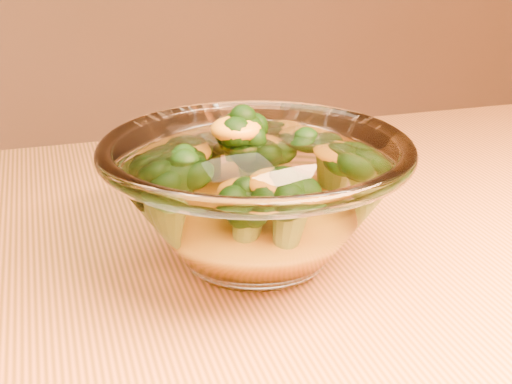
{
  "coord_description": "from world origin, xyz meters",
  "views": [
    {
      "loc": [
        -0.07,
        -0.43,
        1.02
      ],
      "look_at": [
        0.08,
        0.05,
        0.81
      ],
      "focal_mm": 50.0,
      "sensor_mm": 36.0,
      "label": 1
    }
  ],
  "objects": [
    {
      "name": "cheese_sauce",
      "position": [
        0.08,
        0.05,
        0.78
      ],
      "size": [
        0.12,
        0.12,
        0.03
      ],
      "primitive_type": "ellipsoid",
      "color": "orange",
      "rests_on": "glass_bowl"
    },
    {
      "name": "broccoli_heap",
      "position": [
        0.07,
        0.06,
        0.82
      ],
      "size": [
        0.17,
        0.15,
        0.09
      ],
      "color": "black",
      "rests_on": "cheese_sauce"
    },
    {
      "name": "glass_bowl",
      "position": [
        0.08,
        0.05,
        0.8
      ],
      "size": [
        0.24,
        0.24,
        0.1
      ],
      "color": "white",
      "rests_on": "table"
    }
  ]
}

